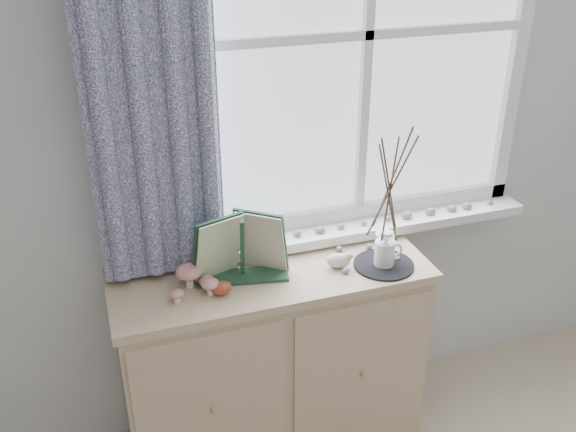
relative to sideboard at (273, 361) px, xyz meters
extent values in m
cube|color=silver|center=(0.15, 0.25, 0.87)|extent=(4.00, 0.04, 2.60)
cube|color=white|center=(0.45, 0.25, 1.22)|extent=(1.30, 0.01, 1.40)
cube|color=white|center=(0.45, 0.17, 0.45)|extent=(1.45, 0.16, 0.04)
cube|color=#0A0B3B|center=(-0.37, 0.12, 1.25)|extent=(0.44, 0.06, 1.61)
cube|color=tan|center=(0.00, 0.01, -0.02)|extent=(1.17, 0.43, 0.81)
cube|color=tan|center=(0.00, 0.01, 0.41)|extent=(1.20, 0.45, 0.03)
cube|color=#C5AE88|center=(-0.29, -0.22, -0.02)|extent=(0.55, 0.01, 0.75)
cube|color=#C5AE88|center=(0.29, -0.22, -0.02)|extent=(0.55, 0.01, 0.75)
cylinder|color=white|center=(-0.31, 0.00, 0.45)|extent=(0.03, 0.03, 0.06)
ellipsoid|color=#A70F05|center=(-0.31, 0.00, 0.49)|extent=(0.10, 0.10, 0.05)
cylinder|color=white|center=(-0.25, -0.07, 0.45)|extent=(0.03, 0.03, 0.04)
ellipsoid|color=#A70F05|center=(-0.25, -0.07, 0.47)|extent=(0.07, 0.07, 0.04)
cylinder|color=white|center=(-0.37, -0.08, 0.44)|extent=(0.02, 0.02, 0.03)
ellipsoid|color=#A70F05|center=(-0.37, -0.08, 0.46)|extent=(0.05, 0.05, 0.03)
ellipsoid|color=tan|center=(-0.25, -0.03, 0.45)|extent=(0.06, 0.04, 0.07)
ellipsoid|color=tan|center=(-0.29, 0.04, 0.45)|extent=(0.06, 0.04, 0.07)
ellipsoid|color=#973921|center=(-0.21, -0.09, 0.45)|extent=(0.06, 0.04, 0.07)
cylinder|color=black|center=(0.42, -0.09, 0.43)|extent=(0.23, 0.23, 0.01)
cylinder|color=white|center=(0.42, -0.09, 0.48)|extent=(0.09, 0.09, 0.10)
cone|color=white|center=(0.42, -0.09, 0.54)|extent=(0.08, 0.08, 0.03)
cylinder|color=white|center=(0.42, -0.09, 0.56)|extent=(0.05, 0.05, 0.02)
torus|color=white|center=(0.46, -0.09, 0.48)|extent=(0.06, 0.02, 0.06)
ellipsoid|color=gray|center=(0.26, -0.09, 0.43)|extent=(0.03, 0.03, 0.02)
ellipsoid|color=gray|center=(0.30, 0.07, 0.43)|extent=(0.03, 0.03, 0.02)
ellipsoid|color=gray|center=(0.48, -0.07, 0.43)|extent=(0.03, 0.03, 0.02)
ellipsoid|color=gray|center=(0.18, 0.11, 0.43)|extent=(0.03, 0.03, 0.02)
ellipsoid|color=gray|center=(0.42, 0.05, 0.43)|extent=(0.03, 0.03, 0.02)
camera|label=1|loc=(-0.59, -1.95, 1.70)|focal=40.00mm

